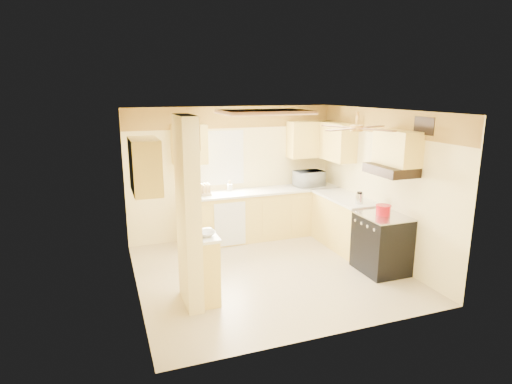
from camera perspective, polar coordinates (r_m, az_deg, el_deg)
name	(u,v)px	position (r m, az deg, el deg)	size (l,w,h in m)	color
floor	(269,272)	(6.85, 1.77, -10.63)	(4.00, 4.00, 0.00)	tan
ceiling	(270,111)	(6.26, 1.94, 10.76)	(4.00, 4.00, 0.00)	white
wall_back	(233,173)	(8.19, -3.12, 2.58)	(4.00, 4.00, 0.00)	#FFE79B
wall_front	(334,234)	(4.80, 10.38, -5.54)	(4.00, 4.00, 0.00)	#FFE79B
wall_left	(132,207)	(6.01, -16.15, -1.98)	(3.80, 3.80, 0.00)	#FFE79B
wall_right	(381,185)	(7.40, 16.37, 0.87)	(3.80, 3.80, 0.00)	#FFE79B
wallpaper_border	(232,117)	(8.04, -3.17, 9.92)	(4.00, 0.02, 0.40)	gold
partition_column	(188,213)	(5.56, -9.03, -2.85)	(0.20, 0.70, 2.50)	#FFE79B
partition_ledge	(207,269)	(5.87, -6.60, -10.17)	(0.25, 0.55, 0.90)	#FFDF68
ledge_top	(206,236)	(5.70, -6.73, -5.83)	(0.28, 0.58, 0.04)	white
lower_cabinets_back	(263,215)	(8.26, 0.89, -3.02)	(3.00, 0.60, 0.90)	#FFDF68
lower_cabinets_right	(344,223)	(7.92, 11.67, -4.04)	(0.60, 1.40, 0.90)	#FFDF68
countertop_back	(263,191)	(8.13, 0.93, 0.14)	(3.04, 0.64, 0.04)	white
countertop_right	(345,198)	(7.79, 11.77, -0.75)	(0.64, 1.44, 0.04)	white
dishwasher_panel	(230,224)	(7.75, -3.48, -4.31)	(0.58, 0.02, 0.80)	white
window	(220,158)	(8.06, -4.82, 4.53)	(0.92, 0.02, 1.02)	white
upper_cab_back_left	(189,144)	(7.72, -8.86, 6.28)	(0.60, 0.35, 0.70)	#FFDF68
upper_cab_back_right	(310,139)	(8.52, 7.28, 6.99)	(0.90, 0.35, 0.70)	#FFDF68
upper_cab_right	(335,141)	(8.24, 10.51, 6.66)	(0.35, 1.00, 0.70)	#FFDF68
upper_cab_left_wall	(145,166)	(5.65, -14.59, 3.40)	(0.35, 0.75, 0.70)	#FFDF68
upper_cab_over_stove	(397,148)	(6.75, 18.31, 5.60)	(0.35, 0.76, 0.52)	#FFDF68
stove	(382,243)	(7.00, 16.41, -6.58)	(0.68, 0.77, 0.92)	black
range_hood	(391,170)	(6.75, 17.54, 2.81)	(0.50, 0.76, 0.14)	black
poster_menu	(195,167)	(5.44, -8.10, 3.33)	(0.02, 0.42, 0.57)	black
poster_nashville	(197,216)	(5.59, -7.88, -3.24)	(0.02, 0.42, 0.57)	black
ceiling_light_panel	(264,112)	(6.76, 1.12, 10.59)	(1.35, 0.95, 0.06)	brown
ceiling_fan	(357,128)	(6.11, 13.26, 8.34)	(1.15, 1.15, 0.26)	gold
vent_grate	(424,126)	(6.55, 21.52, 8.21)	(0.02, 0.40, 0.25)	black
microwave	(309,179)	(8.48, 7.07, 1.79)	(0.55, 0.37, 0.31)	white
bowl	(206,234)	(5.64, -6.64, -5.52)	(0.24, 0.24, 0.06)	white
dutch_oven	(383,210)	(6.87, 16.61, -2.29)	(0.24, 0.24, 0.16)	red
kettle	(359,198)	(7.34, 13.62, -0.80)	(0.13, 0.13, 0.20)	silver
dish_rack	(201,191)	(7.79, -7.40, 0.12)	(0.35, 0.26, 0.20)	tan
utensil_crock	(230,187)	(8.07, -3.53, 0.62)	(0.10, 0.10, 0.20)	white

